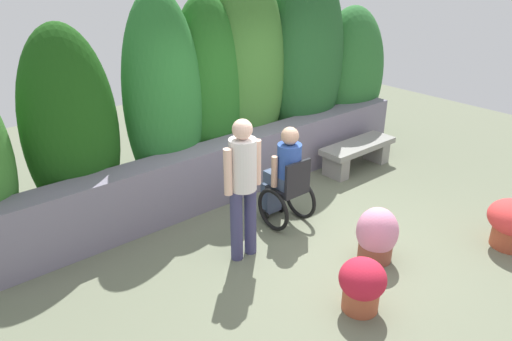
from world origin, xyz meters
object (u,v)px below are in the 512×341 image
Objects in this scene: flower_pot_purple_near at (377,236)px; flower_pot_red_accent at (362,284)px; person_standing_companion at (243,181)px; stone_bench at (357,152)px; person_in_wheelchair at (286,179)px.

flower_pot_purple_near is 0.91m from flower_pot_red_accent.
stone_bench is at bearing -0.92° from person_standing_companion.
person_in_wheelchair is at bearing 100.63° from flower_pot_purple_near.
stone_bench is 2.13× the size of flower_pot_purple_near.
flower_pot_purple_near is (1.11, -1.02, -0.65)m from person_standing_companion.
person_in_wheelchair reaches higher than flower_pot_purple_near.
person_standing_companion is 1.65m from flower_pot_purple_near.
person_standing_companion is at bearing -160.31° from stone_bench.
person_standing_companion is at bearing 102.23° from flower_pot_red_accent.
person_standing_companion is (-2.94, -0.74, 0.67)m from stone_bench.
flower_pot_purple_near is 1.16× the size of flower_pot_red_accent.
stone_bench is at bearing 17.14° from person_in_wheelchair.
flower_pot_red_accent is (0.32, -1.45, -0.67)m from person_standing_companion.
stone_bench is 0.83× the size of person_standing_companion.
person_standing_companion is at bearing 137.53° from flower_pot_purple_near.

